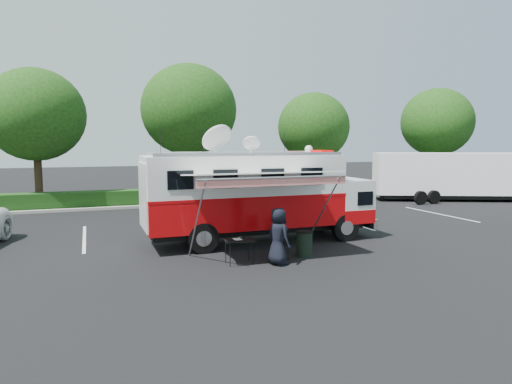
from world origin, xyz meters
The scene contains 10 objects.
ground_plane centered at (0.00, 0.00, 0.00)m, with size 120.00×120.00×0.00m, color black.
back_border centered at (1.14, 12.90, 5.00)m, with size 60.00×6.14×8.87m.
stall_lines centered at (-0.50, 3.00, 0.00)m, with size 24.12×5.50×0.01m.
command_truck centered at (-0.08, 0.00, 1.86)m, with size 9.03×2.48×4.34m.
awning centered at (-0.89, -2.58, 2.79)m, with size 4.93×2.55×2.98m.
person centered at (-0.68, -3.36, 0.00)m, with size 0.89×0.58×1.83m, color black.
folding_table centered at (-1.81, -2.86, 0.75)m, with size 1.04×0.81×0.80m.
folding_chair centered at (-0.33, -2.63, 0.62)m, with size 0.57×0.60×1.05m.
trash_bin centered at (0.57, -2.72, 0.44)m, with size 0.59×0.59×0.88m.
semi_trailer centered at (16.51, 7.34, 1.67)m, with size 10.27×6.05×3.16m.
Camera 1 is at (-6.25, -16.43, 3.89)m, focal length 32.00 mm.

